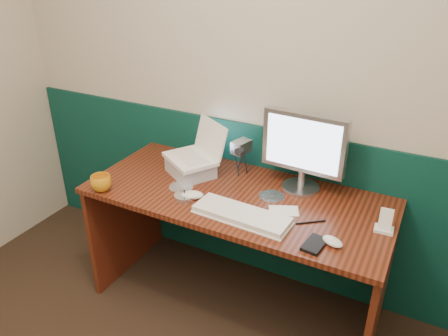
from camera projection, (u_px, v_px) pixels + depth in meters
The scene contains 19 objects.
back_wall at pixel (273, 84), 2.35m from camera, with size 3.50×0.04×2.50m, color #BDB2A0.
wainscot at pixel (266, 204), 2.68m from camera, with size 3.48×0.02×1.00m, color #07302F.
desk at pixel (236, 251), 2.46m from camera, with size 1.60×0.70×0.75m, color #351709.
laptop_riser at pixel (190, 167), 2.47m from camera, with size 0.25×0.21×0.09m, color #B9BDC4.
laptop at pixel (189, 141), 2.40m from camera, with size 0.29×0.22×0.24m, color white, non-canonical shape.
monitor at pixel (304, 152), 2.24m from camera, with size 0.44×0.13×0.44m, color #A8A7AC, non-canonical shape.
keyboard at pixel (242, 215), 2.08m from camera, with size 0.47×0.16×0.03m, color white.
mouse_right at pixel (332, 241), 1.89m from camera, with size 0.10×0.06×0.03m, color silver.
mouse_left at pixel (192, 195), 2.24m from camera, with size 0.12×0.07×0.04m, color white.
mug at pixel (101, 183), 2.31m from camera, with size 0.11×0.11×0.09m, color orange.
camcorder at pixel (241, 159), 2.46m from camera, with size 0.08×0.12×0.18m, color #AEAEB3, non-canonical shape.
cd_spindle at pixel (185, 197), 2.24m from camera, with size 0.11×0.11×0.02m, color #B5BFC6.
cd_loose_a at pixel (181, 187), 2.36m from camera, with size 0.13×0.13×0.00m, color silver.
cd_loose_b at pixel (272, 196), 2.27m from camera, with size 0.13×0.13×0.00m, color #B4BBC5.
pen at pixel (311, 222), 2.05m from camera, with size 0.01×0.01×0.15m, color black.
papers at pixel (284, 211), 2.14m from camera, with size 0.14×0.10×0.00m, color white.
dock at pixel (384, 230), 1.99m from camera, with size 0.08×0.06×0.02m, color white.
music_player at pixel (386, 219), 1.96m from camera, with size 0.06×0.01×0.10m, color white.
pda at pixel (314, 244), 1.89m from camera, with size 0.08×0.13×0.02m, color black.
Camera 1 is at (0.82, -0.41, 1.91)m, focal length 35.00 mm.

